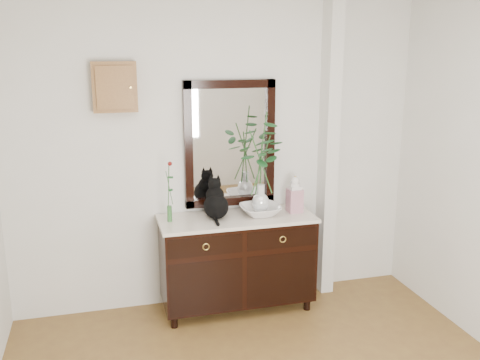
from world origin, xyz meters
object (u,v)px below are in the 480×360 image
object	(u,v)px
cat	(216,198)
lotus_bowl	(260,210)
ginger_jar	(295,194)
sideboard	(237,258)

from	to	relation	value
cat	lotus_bowl	xyz separation A→B (m)	(0.39, -0.02, -0.13)
ginger_jar	sideboard	bearing A→B (deg)	-178.65
cat	lotus_bowl	distance (m)	0.41
sideboard	lotus_bowl	bearing A→B (deg)	0.35
sideboard	lotus_bowl	xyz separation A→B (m)	(0.21, 0.00, 0.42)
sideboard	ginger_jar	distance (m)	0.75
lotus_bowl	ginger_jar	bearing A→B (deg)	2.01
cat	ginger_jar	size ratio (longest dim) A/B	1.04
lotus_bowl	ginger_jar	xyz separation A→B (m)	(0.32, 0.01, 0.12)
lotus_bowl	ginger_jar	distance (m)	0.34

